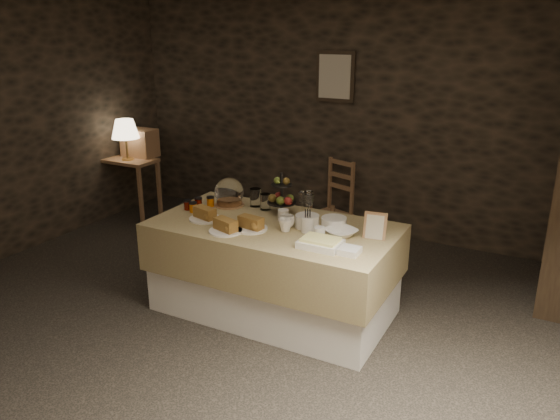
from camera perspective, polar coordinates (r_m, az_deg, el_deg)
The scene contains 27 objects.
ground_plane at distance 4.55m, azimuth -5.38°, elevation -11.50°, with size 5.50×5.00×0.01m, color black.
room_shell at distance 4.00m, azimuth -6.06°, elevation 8.23°, with size 5.52×5.02×2.60m.
buffet_table at distance 4.49m, azimuth -0.65°, elevation -5.45°, with size 1.95×1.04×0.77m.
console_table at distance 6.98m, azimuth -15.55°, elevation 4.17°, with size 0.69×0.40×0.74m.
table_lamp at distance 6.80m, azimuth -15.89°, elevation 8.10°, with size 0.33×0.33×0.49m.
wine_rack at distance 7.01m, azimuth -14.45°, elevation 6.84°, with size 0.42×0.26×0.34m, color #90623C.
chair at distance 6.28m, azimuth 5.55°, elevation 0.94°, with size 0.50×0.49×0.66m.
framed_picture at distance 6.21m, azimuth 5.79°, elevation 13.70°, with size 0.45×0.04×0.55m.
plate_stack_a at distance 4.30m, azimuth 2.86°, elevation -1.17°, with size 0.19×0.19×0.10m, color white.
plate_stack_b at distance 4.30m, azimuth 5.66°, elevation -1.32°, with size 0.20×0.20×0.09m, color white.
cutlery_holder at distance 4.20m, azimuth 2.90°, elevation -1.52°, with size 0.10×0.10×0.12m, color white.
cup_a at distance 4.28m, azimuth 0.70°, elevation -1.23°, with size 0.13×0.13×0.10m, color white.
cup_b at distance 4.21m, azimuth 0.57°, elevation -1.58°, with size 0.11×0.11×0.10m, color white.
mug_c at distance 4.43m, azimuth 0.34°, elevation -0.54°, with size 0.09×0.09×0.10m, color white.
mug_d at distance 4.07m, azimuth 4.15°, elevation -2.41°, with size 0.08×0.08×0.09m, color white.
bowl at distance 4.14m, azimuth 6.38°, elevation -2.35°, with size 0.23×0.23×0.06m, color white.
cake_dome at distance 4.82m, azimuth -5.33°, elevation 1.67°, with size 0.26×0.26×0.26m.
fruit_stand at distance 4.59m, azimuth 0.19°, elevation 1.30°, with size 0.25×0.25×0.35m.
bread_platter_left at distance 4.50m, azimuth -7.86°, elevation -0.52°, with size 0.26×0.26×0.11m.
bread_platter_center at distance 4.22m, azimuth -5.72°, elevation -1.78°, with size 0.26×0.26×0.11m.
bread_platter_right at distance 4.25m, azimuth -3.06°, elevation -1.54°, with size 0.26×0.26×0.11m.
jam_jars at distance 4.78m, azimuth -8.61°, elevation 0.56°, with size 0.18×0.26×0.07m.
tart_dish at distance 3.92m, azimuth 4.25°, elevation -3.45°, with size 0.30×0.22×0.07m.
square_dish at distance 3.84m, azimuth 7.29°, elevation -4.26°, with size 0.14×0.14×0.04m, color white.
menu_frame at distance 4.12m, azimuth 9.89°, elevation -1.75°, with size 0.17×0.02×0.22m, color #90623C.
storage_jar_a at distance 4.79m, azimuth -2.57°, elevation 1.33°, with size 0.10×0.10×0.16m, color white.
storage_jar_b at distance 4.70m, azimuth -1.55°, elevation 0.87°, with size 0.09×0.09×0.14m, color white.
Camera 1 is at (2.21, -3.26, 2.28)m, focal length 35.00 mm.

